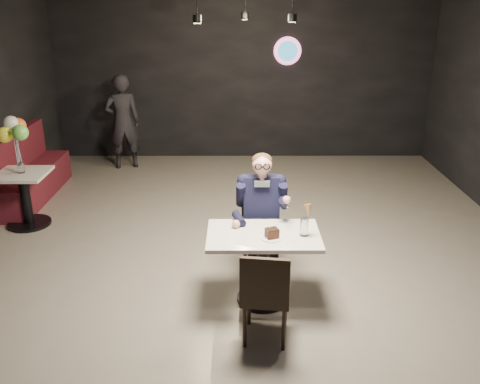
{
  "coord_description": "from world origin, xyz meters",
  "views": [
    {
      "loc": [
        -0.09,
        -5.07,
        2.89
      ],
      "look_at": [
        -0.08,
        0.0,
        0.96
      ],
      "focal_mm": 38.0,
      "sensor_mm": 36.0,
      "label": 1
    }
  ],
  "objects_px": {
    "sundae_glass": "(304,227)",
    "side_table": "(26,197)",
    "chair_near": "(266,293)",
    "booth_bench": "(31,167)",
    "main_table": "(263,268)",
    "passerby": "(123,122)",
    "seated_man": "(261,214)",
    "chair_far": "(261,236)",
    "balloon_vase": "(21,168)"
  },
  "relations": [
    {
      "from": "sundae_glass",
      "to": "side_table",
      "type": "height_order",
      "value": "sundae_glass"
    },
    {
      "from": "chair_near",
      "to": "booth_bench",
      "type": "relative_size",
      "value": 0.45
    },
    {
      "from": "side_table",
      "to": "main_table",
      "type": "bearing_deg",
      "value": -30.95
    },
    {
      "from": "side_table",
      "to": "passerby",
      "type": "bearing_deg",
      "value": 72.62
    },
    {
      "from": "main_table",
      "to": "chair_near",
      "type": "bearing_deg",
      "value": -90.0
    },
    {
      "from": "seated_man",
      "to": "side_table",
      "type": "bearing_deg",
      "value": 157.1
    },
    {
      "from": "main_table",
      "to": "side_table",
      "type": "bearing_deg",
      "value": 149.05
    },
    {
      "from": "booth_bench",
      "to": "side_table",
      "type": "distance_m",
      "value": 1.05
    },
    {
      "from": "sundae_glass",
      "to": "booth_bench",
      "type": "bearing_deg",
      "value": 142.59
    },
    {
      "from": "chair_far",
      "to": "passerby",
      "type": "relative_size",
      "value": 0.55
    },
    {
      "from": "chair_near",
      "to": "booth_bench",
      "type": "xyz_separation_m",
      "value": [
        -3.4,
        3.46,
        0.05
      ]
    },
    {
      "from": "sundae_glass",
      "to": "passerby",
      "type": "relative_size",
      "value": 0.11
    },
    {
      "from": "sundae_glass",
      "to": "side_table",
      "type": "bearing_deg",
      "value": 151.46
    },
    {
      "from": "chair_near",
      "to": "balloon_vase",
      "type": "height_order",
      "value": "chair_near"
    },
    {
      "from": "main_table",
      "to": "side_table",
      "type": "height_order",
      "value": "side_table"
    },
    {
      "from": "chair_far",
      "to": "seated_man",
      "type": "height_order",
      "value": "seated_man"
    },
    {
      "from": "passerby",
      "to": "chair_near",
      "type": "bearing_deg",
      "value": 99.25
    },
    {
      "from": "chair_near",
      "to": "seated_man",
      "type": "relative_size",
      "value": 0.64
    },
    {
      "from": "sundae_glass",
      "to": "booth_bench",
      "type": "xyz_separation_m",
      "value": [
        -3.79,
        2.9,
        -0.33
      ]
    },
    {
      "from": "chair_far",
      "to": "passerby",
      "type": "xyz_separation_m",
      "value": [
        -2.3,
        3.86,
        0.38
      ]
    },
    {
      "from": "balloon_vase",
      "to": "side_table",
      "type": "bearing_deg",
      "value": 0.0
    },
    {
      "from": "seated_man",
      "to": "passerby",
      "type": "relative_size",
      "value": 0.86
    },
    {
      "from": "chair_near",
      "to": "balloon_vase",
      "type": "xyz_separation_m",
      "value": [
        -3.1,
        2.46,
        0.36
      ]
    },
    {
      "from": "chair_near",
      "to": "sundae_glass",
      "type": "bearing_deg",
      "value": 63.04
    },
    {
      "from": "booth_bench",
      "to": "side_table",
      "type": "xyz_separation_m",
      "value": [
        0.3,
        -1.0,
        -0.1
      ]
    },
    {
      "from": "chair_far",
      "to": "balloon_vase",
      "type": "height_order",
      "value": "chair_far"
    },
    {
      "from": "side_table",
      "to": "passerby",
      "type": "distance_m",
      "value": 2.71
    },
    {
      "from": "main_table",
      "to": "passerby",
      "type": "relative_size",
      "value": 0.65
    },
    {
      "from": "chair_far",
      "to": "booth_bench",
      "type": "xyz_separation_m",
      "value": [
        -3.4,
        2.31,
        0.05
      ]
    },
    {
      "from": "chair_near",
      "to": "balloon_vase",
      "type": "bearing_deg",
      "value": 149.05
    },
    {
      "from": "sundae_glass",
      "to": "seated_man",
      "type": "bearing_deg",
      "value": 123.37
    },
    {
      "from": "booth_bench",
      "to": "balloon_vase",
      "type": "height_order",
      "value": "booth_bench"
    },
    {
      "from": "chair_far",
      "to": "seated_man",
      "type": "bearing_deg",
      "value": -26.57
    },
    {
      "from": "chair_far",
      "to": "chair_near",
      "type": "xyz_separation_m",
      "value": [
        0.0,
        -1.15,
        0.0
      ]
    },
    {
      "from": "seated_man",
      "to": "booth_bench",
      "type": "relative_size",
      "value": 0.71
    },
    {
      "from": "chair_near",
      "to": "chair_far",
      "type": "bearing_deg",
      "value": 97.48
    },
    {
      "from": "passerby",
      "to": "side_table",
      "type": "bearing_deg",
      "value": 57.19
    },
    {
      "from": "main_table",
      "to": "booth_bench",
      "type": "distance_m",
      "value": 4.44
    },
    {
      "from": "main_table",
      "to": "chair_near",
      "type": "distance_m",
      "value": 0.61
    },
    {
      "from": "main_table",
      "to": "sundae_glass",
      "type": "bearing_deg",
      "value": -5.47
    },
    {
      "from": "chair_far",
      "to": "seated_man",
      "type": "distance_m",
      "value": 0.26
    },
    {
      "from": "seated_man",
      "to": "main_table",
      "type": "bearing_deg",
      "value": -90.0
    },
    {
      "from": "chair_far",
      "to": "chair_near",
      "type": "bearing_deg",
      "value": -90.0
    },
    {
      "from": "sundae_glass",
      "to": "booth_bench",
      "type": "relative_size",
      "value": 0.09
    },
    {
      "from": "seated_man",
      "to": "sundae_glass",
      "type": "relative_size",
      "value": 7.82
    },
    {
      "from": "main_table",
      "to": "side_table",
      "type": "relative_size",
      "value": 1.35
    },
    {
      "from": "side_table",
      "to": "booth_bench",
      "type": "bearing_deg",
      "value": 106.7
    },
    {
      "from": "side_table",
      "to": "balloon_vase",
      "type": "distance_m",
      "value": 0.41
    },
    {
      "from": "chair_far",
      "to": "main_table",
      "type": "bearing_deg",
      "value": -90.0
    },
    {
      "from": "booth_bench",
      "to": "balloon_vase",
      "type": "distance_m",
      "value": 1.09
    }
  ]
}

